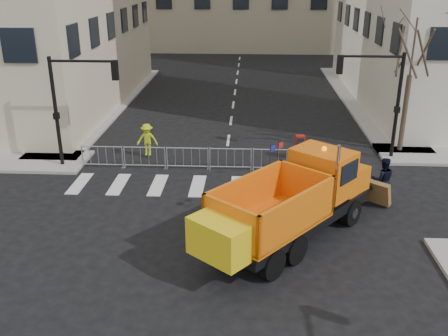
# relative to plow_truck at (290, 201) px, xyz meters

# --- Properties ---
(ground) EXTENTS (120.00, 120.00, 0.00)m
(ground) POSITION_rel_plow_truck_xyz_m (-2.64, -0.78, -1.58)
(ground) COLOR black
(ground) RESTS_ON ground
(sidewalk_back) EXTENTS (64.00, 5.00, 0.15)m
(sidewalk_back) POSITION_rel_plow_truck_xyz_m (-2.64, 7.72, -1.51)
(sidewalk_back) COLOR gray
(sidewalk_back) RESTS_ON ground
(traffic_light_left) EXTENTS (0.18, 0.18, 5.40)m
(traffic_light_left) POSITION_rel_plow_truck_xyz_m (-10.64, 6.72, 1.12)
(traffic_light_left) COLOR black
(traffic_light_left) RESTS_ON ground
(traffic_light_right) EXTENTS (0.18, 0.18, 5.40)m
(traffic_light_right) POSITION_rel_plow_truck_xyz_m (5.86, 8.72, 1.12)
(traffic_light_right) COLOR black
(traffic_light_right) RESTS_ON ground
(crowd_barriers) EXTENTS (12.60, 0.60, 1.10)m
(crowd_barriers) POSITION_rel_plow_truck_xyz_m (-3.39, 6.82, -1.03)
(crowd_barriers) COLOR #9EA0A5
(crowd_barriers) RESTS_ON ground
(street_tree) EXTENTS (3.00, 3.00, 7.50)m
(street_tree) POSITION_rel_plow_truck_xyz_m (6.56, 9.72, 2.17)
(street_tree) COLOR #382B21
(street_tree) RESTS_ON ground
(plow_truck) EXTENTS (7.74, 8.60, 3.56)m
(plow_truck) POSITION_rel_plow_truck_xyz_m (0.00, 0.00, 0.00)
(plow_truck) COLOR black
(plow_truck) RESTS_ON ground
(cop_a) EXTENTS (0.87, 0.84, 2.01)m
(cop_a) POSITION_rel_plow_truck_xyz_m (2.56, 3.45, -0.58)
(cop_a) COLOR black
(cop_a) RESTS_ON ground
(cop_b) EXTENTS (0.94, 0.74, 1.93)m
(cop_b) POSITION_rel_plow_truck_xyz_m (4.11, 3.59, -0.62)
(cop_b) COLOR black
(cop_b) RESTS_ON ground
(cop_c) EXTENTS (0.94, 1.18, 1.88)m
(cop_c) POSITION_rel_plow_truck_xyz_m (2.72, 2.74, -0.64)
(cop_c) COLOR black
(cop_c) RESTS_ON ground
(worker) EXTENTS (1.10, 0.67, 1.66)m
(worker) POSITION_rel_plow_truck_xyz_m (-6.67, 8.22, -0.60)
(worker) COLOR #BBD018
(worker) RESTS_ON sidewalk_back
(newspaper_box) EXTENTS (0.47, 0.43, 1.10)m
(newspaper_box) POSITION_rel_plow_truck_xyz_m (1.13, 8.45, -0.88)
(newspaper_box) COLOR maroon
(newspaper_box) RESTS_ON sidewalk_back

